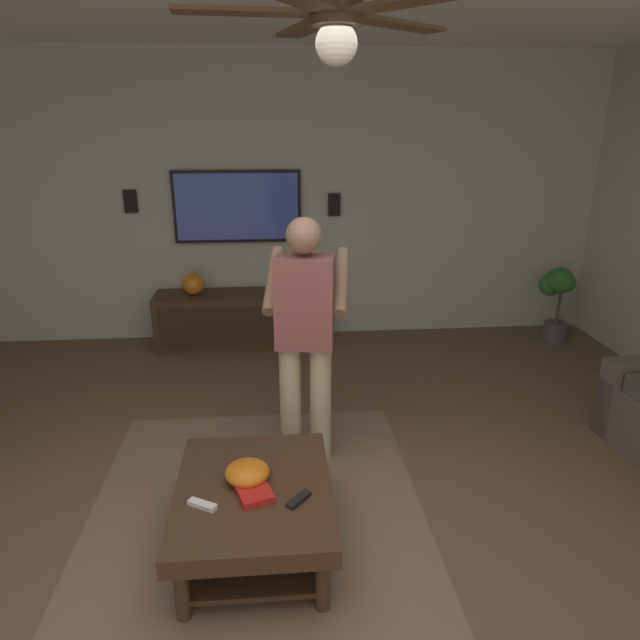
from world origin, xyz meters
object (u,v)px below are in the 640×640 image
(coffee_table, at_px, (254,504))
(book, at_px, (253,491))
(bowl, at_px, (247,472))
(wall_speaker_left, at_px, (334,205))
(tv, at_px, (237,207))
(potted_plant_tall, at_px, (557,294))
(remote_black, at_px, (299,499))
(person_standing, at_px, (305,328))
(wall_speaker_right, at_px, (131,201))
(media_console, at_px, (241,319))
(ceiling_fan, at_px, (334,22))
(vase_round, at_px, (193,284))
(remote_white, at_px, (202,505))

(coffee_table, height_order, book, book)
(bowl, xyz_separation_m, wall_speaker_left, (3.21, -0.80, 0.93))
(tv, distance_m, potted_plant_tall, 3.36)
(remote_black, bearing_deg, person_standing, 36.08)
(potted_plant_tall, bearing_deg, person_standing, 125.65)
(potted_plant_tall, distance_m, wall_speaker_right, 4.37)
(coffee_table, distance_m, person_standing, 1.14)
(media_console, distance_m, remote_black, 3.18)
(wall_speaker_left, bearing_deg, ceiling_fan, 173.60)
(media_console, height_order, potted_plant_tall, potted_plant_tall)
(remote_black, distance_m, wall_speaker_right, 3.84)
(potted_plant_tall, bearing_deg, vase_round, 87.07)
(tv, relative_size, remote_black, 8.41)
(bowl, relative_size, wall_speaker_right, 1.06)
(person_standing, height_order, wall_speaker_right, person_standing)
(remote_black, bearing_deg, coffee_table, 100.02)
(media_console, relative_size, wall_speaker_right, 7.73)
(tv, xyz_separation_m, ceiling_fan, (-3.39, -0.59, 1.14))
(remote_black, xyz_separation_m, vase_round, (3.14, 0.88, 0.25))
(wall_speaker_right, bearing_deg, coffee_table, -159.19)
(remote_white, height_order, vase_round, vase_round)
(remote_white, xyz_separation_m, book, (0.08, -0.25, 0.01))
(ceiling_fan, bearing_deg, person_standing, 3.42)
(coffee_table, bearing_deg, bowl, 30.70)
(coffee_table, bearing_deg, tv, 3.60)
(tv, height_order, person_standing, tv)
(tv, xyz_separation_m, remote_black, (-3.38, -0.43, -0.96))
(remote_black, xyz_separation_m, book, (0.08, 0.22, 0.01))
(tv, xyz_separation_m, book, (-3.31, -0.21, -0.96))
(coffee_table, xyz_separation_m, remote_white, (-0.14, 0.24, 0.12))
(tv, height_order, wall_speaker_left, tv)
(wall_speaker_left, bearing_deg, remote_white, 163.46)
(potted_plant_tall, relative_size, wall_speaker_left, 3.67)
(bowl, bearing_deg, remote_white, 131.99)
(wall_speaker_left, bearing_deg, media_console, 104.66)
(wall_speaker_left, bearing_deg, wall_speaker_right, 90.00)
(bowl, bearing_deg, vase_round, 12.01)
(bowl, height_order, wall_speaker_right, wall_speaker_right)
(ceiling_fan, bearing_deg, potted_plant_tall, -41.65)
(bowl, distance_m, book, 0.12)
(potted_plant_tall, bearing_deg, remote_white, 132.21)
(coffee_table, height_order, bowl, bowl)
(vase_round, relative_size, wall_speaker_right, 1.00)
(remote_black, height_order, wall_speaker_left, wall_speaker_left)
(coffee_table, xyz_separation_m, media_console, (3.00, 0.20, -0.02))
(book, xyz_separation_m, ceiling_fan, (-0.08, -0.38, 2.10))
(wall_speaker_right, relative_size, ceiling_fan, 0.19)
(coffee_table, bearing_deg, vase_round, 12.36)
(person_standing, height_order, potted_plant_tall, person_standing)
(tv, height_order, remote_black, tv)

